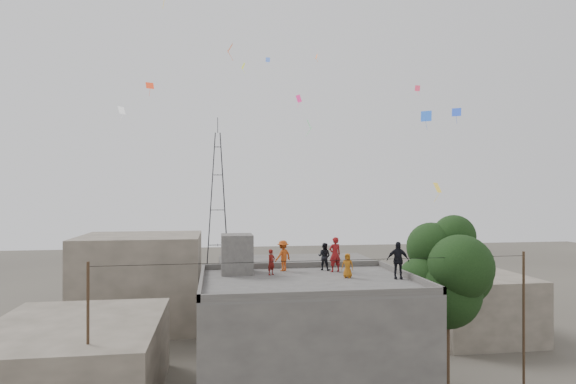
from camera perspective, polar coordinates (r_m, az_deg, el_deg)
name	(u,v)px	position (r m, az deg, el deg)	size (l,w,h in m)	color
main_building	(307,345)	(23.86, 2.29, -17.66)	(10.00, 8.00, 6.10)	#474543
parapet	(307,277)	(23.10, 2.29, -10.06)	(10.00, 8.00, 0.30)	#474543
stair_head_box	(237,254)	(25.16, -6.08, -7.29)	(1.60, 1.80, 2.00)	#474543
neighbor_west	(74,365)	(26.55, -24.02, -18.19)	(8.00, 10.00, 4.00)	#5A5247
neighbor_north	(298,294)	(37.69, 1.23, -11.99)	(12.00, 9.00, 5.00)	#474543
neighbor_northwest	(141,281)	(39.34, -17.07, -10.00)	(9.00, 8.00, 7.00)	#5A5247
neighbor_east	(471,304)	(38.02, 20.90, -12.34)	(7.00, 8.00, 4.40)	#5A5247
tree	(447,274)	(26.07, 18.36, -9.25)	(4.90, 4.60, 9.10)	black
utility_line	(323,336)	(22.56, 4.22, -16.63)	(20.12, 0.62, 7.40)	black
transmission_tower	(218,202)	(62.35, -8.34, -1.23)	(2.97, 2.97, 20.01)	black
person_red_adult	(335,254)	(25.58, 5.59, -7.38)	(0.66, 0.44, 1.82)	maroon
person_orange_child	(347,266)	(23.90, 7.06, -8.64)	(0.58, 0.38, 1.19)	#A25912
person_dark_child	(324,256)	(26.11, 4.33, -7.63)	(0.71, 0.55, 1.46)	black
person_dark_adult	(398,260)	(23.98, 12.88, -7.89)	(1.05, 0.44, 1.79)	black
person_orange_adult	(283,256)	(25.75, -0.60, -7.55)	(1.05, 0.60, 1.62)	#B54614
person_red_child	(271,262)	(24.53, -1.99, -8.31)	(0.47, 0.31, 1.29)	#63120F
kites	(289,89)	(29.19, 0.11, 12.12)	(19.57, 16.97, 11.30)	#EE3B19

